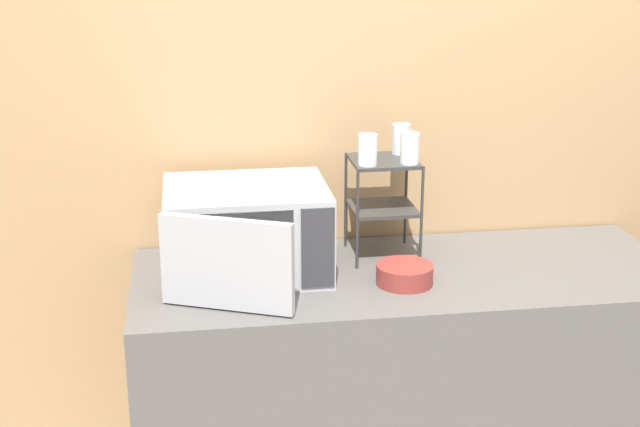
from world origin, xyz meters
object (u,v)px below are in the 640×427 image
Objects in this scene: glass_front_left at (368,150)px; glass_front_right at (410,148)px; microwave at (246,231)px; dish_rack at (383,187)px; glass_back_right at (401,139)px; bowl at (405,275)px.

glass_front_left is 1.00× the size of glass_front_right.
glass_front_left is (0.40, 0.03, 0.25)m from microwave.
microwave is 0.48m from glass_front_left.
glass_front_right is at bearing -41.66° from dish_rack.
microwave is 0.62m from glass_back_right.
glass_back_right is (0.55, 0.16, 0.25)m from microwave.
glass_front_left is 0.57× the size of bowl.
bowl is (0.09, -0.20, -0.36)m from glass_front_left.
glass_front_right is at bearing -91.44° from glass_back_right.
glass_back_right is 1.00× the size of glass_front_right.
glass_front_right is (0.54, 0.03, 0.25)m from microwave.
dish_rack is 0.34m from bowl.
microwave is 0.60m from glass_front_right.
glass_back_right is at bearing 42.66° from dish_rack.
bowl is (-0.05, -0.20, -0.36)m from glass_front_right.
dish_rack is 0.18m from glass_front_right.
microwave reaches higher than bowl.
dish_rack reaches higher than microwave.
microwave is 1.77× the size of dish_rack.
glass_front_left and glass_back_right have the same top height.
bowl is (-0.06, -0.33, -0.36)m from glass_back_right.
dish_rack is 3.33× the size of glass_back_right.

